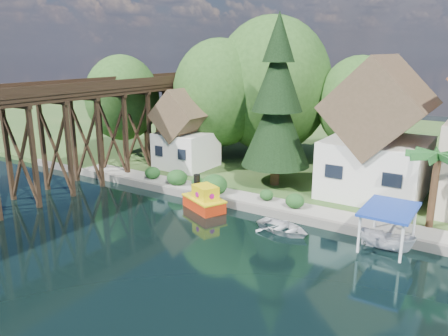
# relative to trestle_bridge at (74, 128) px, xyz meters

# --- Properties ---
(ground) EXTENTS (140.00, 140.00, 0.00)m
(ground) POSITION_rel_trestle_bridge_xyz_m (16.00, -5.17, -5.35)
(ground) COLOR black
(ground) RESTS_ON ground
(bank) EXTENTS (140.00, 52.00, 0.50)m
(bank) POSITION_rel_trestle_bridge_xyz_m (16.00, 28.83, -5.10)
(bank) COLOR #294C1E
(bank) RESTS_ON ground
(seawall) EXTENTS (60.00, 0.40, 0.62)m
(seawall) POSITION_rel_trestle_bridge_xyz_m (20.00, 2.83, -5.04)
(seawall) COLOR slate
(seawall) RESTS_ON ground
(promenade) EXTENTS (50.00, 2.60, 0.06)m
(promenade) POSITION_rel_trestle_bridge_xyz_m (22.00, 4.13, -4.82)
(promenade) COLOR gray
(promenade) RESTS_ON bank
(trestle_bridge) EXTENTS (4.12, 44.18, 9.30)m
(trestle_bridge) POSITION_rel_trestle_bridge_xyz_m (0.00, 0.00, 0.00)
(trestle_bridge) COLOR black
(trestle_bridge) RESTS_ON ground
(house_left) EXTENTS (7.64, 8.64, 11.02)m
(house_left) POSITION_rel_trestle_bridge_xyz_m (23.00, 10.83, -0.21)
(house_left) COLOR white
(house_left) RESTS_ON bank
(shed) EXTENTS (5.09, 5.40, 7.85)m
(shed) POSITION_rel_trestle_bridge_xyz_m (5.00, 9.33, -1.52)
(shed) COLOR white
(shed) RESTS_ON bank
(bg_trees) EXTENTS (49.90, 13.30, 10.57)m
(bg_trees) POSITION_rel_trestle_bridge_xyz_m (17.00, 16.08, 1.94)
(bg_trees) COLOR #382314
(bg_trees) RESTS_ON bank
(shrubs) EXTENTS (15.76, 2.47, 1.70)m
(shrubs) POSITION_rel_trestle_bridge_xyz_m (11.40, 4.09, -4.12)
(shrubs) COLOR #153A15
(shrubs) RESTS_ON bank
(conifer) EXTENTS (5.83, 5.83, 14.35)m
(conifer) POSITION_rel_trestle_bridge_xyz_m (15.09, 8.70, 2.06)
(conifer) COLOR #382314
(conifer) RESTS_ON bank
(palm_tree) EXTENTS (4.74, 4.74, 5.36)m
(palm_tree) POSITION_rel_trestle_bridge_xyz_m (27.95, 5.58, -0.17)
(palm_tree) COLOR #382314
(palm_tree) RESTS_ON bank
(tugboat) EXTENTS (4.05, 3.24, 2.59)m
(tugboat) POSITION_rel_trestle_bridge_xyz_m (12.77, 1.36, -4.57)
(tugboat) COLOR red
(tugboat) RESTS_ON ground
(boat_white_a) EXTENTS (4.29, 3.42, 0.80)m
(boat_white_a) POSITION_rel_trestle_bridge_xyz_m (19.68, 0.74, -4.95)
(boat_white_a) COLOR silver
(boat_white_a) RESTS_ON ground
(boat_canopy) EXTENTS (3.41, 4.23, 2.72)m
(boat_canopy) POSITION_rel_trestle_bridge_xyz_m (26.13, 1.66, -4.18)
(boat_canopy) COLOR white
(boat_canopy) RESTS_ON ground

